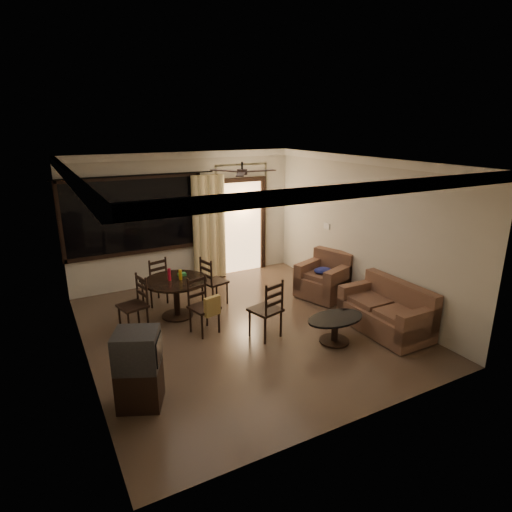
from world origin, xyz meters
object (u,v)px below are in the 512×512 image
dining_chair_west (134,315)px  tv_cabinet (139,369)px  dining_table (176,288)px  dining_chair_east (214,290)px  armchair (325,279)px  dining_chair_north (155,290)px  coffee_table (335,326)px  sofa (388,312)px  dining_chair_south (205,316)px  side_chair (266,320)px

dining_chair_west → tv_cabinet: 2.10m
dining_table → dining_chair_east: size_ratio=1.18×
tv_cabinet → armchair: 4.51m
dining_chair_west → dining_chair_north: size_ratio=1.00×
dining_chair_east → coffee_table: size_ratio=0.97×
dining_table → armchair: 2.99m
tv_cabinet → sofa: tv_cabinet is taller
dining_chair_east → dining_chair_south: same height
dining_table → coffee_table: size_ratio=1.15×
dining_chair_south → coffee_table: size_ratio=0.97×
dining_chair_west → tv_cabinet: tv_cabinet is taller
dining_table → tv_cabinet: size_ratio=1.12×
dining_table → dining_chair_east: bearing=13.8°
dining_chair_north → coffee_table: bearing=112.1°
tv_cabinet → sofa: size_ratio=0.65×
dining_chair_south → tv_cabinet: bearing=-148.9°
tv_cabinet → side_chair: size_ratio=0.99×
tv_cabinet → sofa: (4.16, 0.04, -0.18)m
dining_table → dining_chair_south: bearing=-76.2°
dining_table → dining_chair_north: dining_chair_north is taller
tv_cabinet → side_chair: side_chair is taller
dining_chair_south → dining_chair_north: size_ratio=1.00×
dining_table → side_chair: (1.02, -1.45, -0.26)m
dining_chair_east → dining_table: bearing=89.9°
armchair → coffee_table: size_ratio=1.14×
tv_cabinet → coffee_table: size_ratio=1.02×
dining_table → dining_chair_south: size_ratio=1.18×
side_chair → tv_cabinet: bearing=5.1°
armchair → side_chair: (-1.91, -0.95, -0.07)m
dining_chair_west → dining_chair_north: (0.62, 0.96, 0.00)m
dining_chair_south → armchair: 2.75m
dining_chair_west → side_chair: bearing=41.9°
coffee_table → dining_chair_north: bearing=126.1°
sofa → armchair: (-0.01, 1.71, 0.04)m
dining_table → side_chair: side_chair is taller
dining_chair_north → tv_cabinet: tv_cabinet is taller
dining_chair_east → armchair: dining_chair_east is taller
sofa → side_chair: bearing=158.1°
coffee_table → side_chair: side_chair is taller
dining_table → dining_chair_east: (0.81, 0.20, -0.27)m
dining_chair_south → dining_chair_north: 1.64m
dining_table → dining_chair_west: bearing=-166.0°
sofa → armchair: armchair is taller
coffee_table → armchair: bearing=57.6°
side_chair → dining_chair_south: bearing=-51.7°
sofa → coffee_table: bearing=174.6°
dining_chair_north → tv_cabinet: bearing=57.4°
armchair → side_chair: size_ratio=1.11×
dining_chair_east → sofa: 3.22m
dining_chair_east → sofa: dining_chair_east is taller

